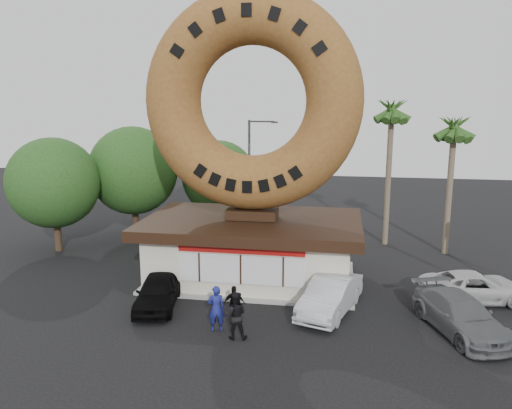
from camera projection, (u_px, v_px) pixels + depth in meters
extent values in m
plane|color=black|center=(227.00, 328.00, 20.79)|extent=(90.00, 90.00, 0.00)
cube|color=beige|center=(252.00, 252.00, 26.28)|extent=(10.00, 6.00, 3.00)
cube|color=#999993|center=(252.00, 277.00, 26.56)|extent=(10.60, 6.60, 0.15)
cube|color=#3F3F3F|center=(252.00, 223.00, 25.96)|extent=(10.00, 6.00, 0.10)
cube|color=black|center=(252.00, 224.00, 25.97)|extent=(11.20, 7.20, 0.55)
cube|color=silver|center=(241.00, 269.00, 23.32)|extent=(6.00, 0.12, 1.40)
cube|color=#9F0F0D|center=(241.00, 249.00, 23.10)|extent=(6.00, 0.10, 0.45)
cube|color=black|center=(252.00, 214.00, 25.86)|extent=(2.60, 1.40, 0.50)
torus|color=brown|center=(252.00, 101.00, 24.71)|extent=(10.92, 2.78, 10.92)
cylinder|color=#473321|center=(135.00, 213.00, 34.57)|extent=(0.44, 0.44, 3.30)
sphere|color=#1C4418|center=(133.00, 171.00, 33.97)|extent=(6.00, 6.00, 6.00)
cylinder|color=#473321|center=(219.00, 213.00, 35.64)|extent=(0.44, 0.44, 2.86)
sphere|color=#1C4418|center=(219.00, 177.00, 35.12)|extent=(5.20, 5.20, 5.20)
cylinder|color=#473321|center=(57.00, 227.00, 31.31)|extent=(0.44, 0.44, 3.08)
sphere|color=#1C4418|center=(54.00, 183.00, 30.75)|extent=(5.60, 5.60, 5.60)
cylinder|color=#726651|center=(388.00, 177.00, 32.15)|extent=(0.36, 0.36, 9.00)
cylinder|color=#726651|center=(449.00, 190.00, 30.23)|extent=(0.36, 0.36, 8.00)
cylinder|color=#59595E|center=(249.00, 176.00, 35.76)|extent=(0.18, 0.18, 8.00)
cylinder|color=#59595E|center=(262.00, 121.00, 34.82)|extent=(1.80, 0.12, 0.12)
cube|color=#59595E|center=(275.00, 122.00, 34.68)|extent=(0.45, 0.20, 0.12)
imported|color=navy|center=(216.00, 308.00, 20.33)|extent=(0.81, 0.65, 1.94)
imported|color=black|center=(235.00, 315.00, 19.67)|extent=(1.04, 0.87, 1.95)
imported|color=black|center=(234.00, 303.00, 21.32)|extent=(0.96, 0.50, 1.56)
imported|color=black|center=(158.00, 292.00, 22.77)|extent=(2.44, 4.55, 1.47)
imported|color=#B8B9BE|center=(330.00, 295.00, 22.19)|extent=(3.01, 5.12, 1.59)
imported|color=slate|center=(460.00, 315.00, 20.28)|extent=(3.72, 5.57, 1.50)
imported|color=silver|center=(475.00, 287.00, 23.49)|extent=(5.29, 3.11, 1.38)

